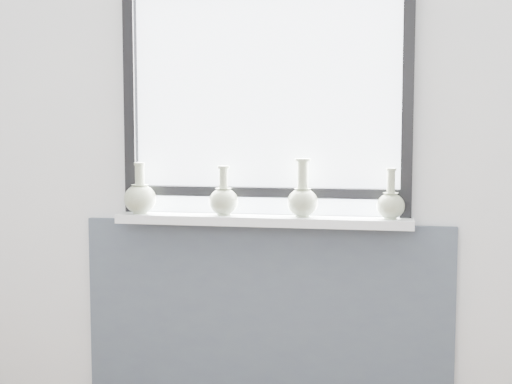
% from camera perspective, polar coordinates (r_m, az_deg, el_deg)
% --- Properties ---
extents(back_wall, '(3.60, 0.02, 2.60)m').
position_cam_1_polar(back_wall, '(3.24, 0.83, 5.35)').
color(back_wall, silver).
rests_on(back_wall, ground).
extents(apron_panel, '(1.70, 0.03, 0.86)m').
position_cam_1_polar(apron_panel, '(3.33, 0.72, -9.79)').
color(apron_panel, '#434F5B').
rests_on(apron_panel, ground).
extents(windowsill, '(1.32, 0.18, 0.04)m').
position_cam_1_polar(windowsill, '(3.17, 0.52, -2.25)').
color(windowsill, silver).
rests_on(windowsill, apron_panel).
extents(window, '(1.30, 0.06, 1.05)m').
position_cam_1_polar(window, '(3.21, 0.72, 7.87)').
color(window, black).
rests_on(window, windowsill).
extents(vase_a, '(0.15, 0.15, 0.23)m').
position_cam_1_polar(vase_a, '(3.28, -9.26, -0.38)').
color(vase_a, '#9FAA8A').
rests_on(vase_a, windowsill).
extents(vase_b, '(0.13, 0.13, 0.22)m').
position_cam_1_polar(vase_b, '(3.18, -2.61, -0.58)').
color(vase_b, '#9FAA8A').
rests_on(vase_b, windowsill).
extents(vase_c, '(0.14, 0.14, 0.26)m').
position_cam_1_polar(vase_c, '(3.13, 3.75, -0.51)').
color(vase_c, '#9FAA8A').
rests_on(vase_c, windowsill).
extents(vase_d, '(0.12, 0.12, 0.22)m').
position_cam_1_polar(vase_d, '(3.10, 10.72, -0.91)').
color(vase_d, '#9FAA8A').
rests_on(vase_d, windowsill).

